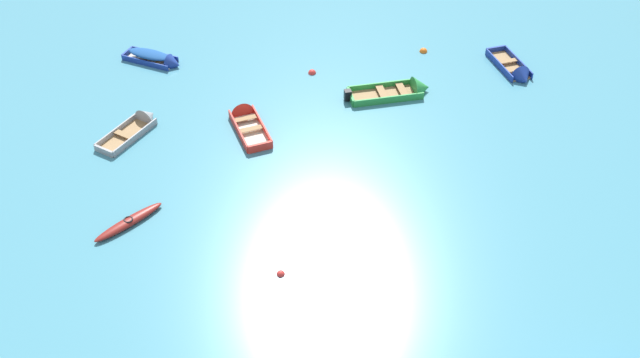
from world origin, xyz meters
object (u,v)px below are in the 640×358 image
rowboat_red_foreground_center (245,118)px  rowboat_grey_far_back (140,123)px  rowboat_deep_blue_center (158,59)px  mooring_buoy_between_boats_right (423,52)px  rowboat_green_cluster_outer (406,90)px  kayak_maroon_back_row_right (129,222)px  mooring_buoy_near_foreground (281,274)px  rowboat_deep_blue_distant_center (517,73)px  mooring_buoy_far_field (312,73)px

rowboat_red_foreground_center → rowboat_grey_far_back: bearing=-178.8°
rowboat_deep_blue_center → mooring_buoy_between_boats_right: rowboat_deep_blue_center is taller
mooring_buoy_between_boats_right → rowboat_green_cluster_outer: bearing=-111.7°
kayak_maroon_back_row_right → mooring_buoy_near_foreground: (6.12, -3.09, -0.15)m
rowboat_deep_blue_distant_center → kayak_maroon_back_row_right: size_ratio=1.32×
rowboat_green_cluster_outer → kayak_maroon_back_row_right: bearing=-145.2°
rowboat_deep_blue_distant_center → rowboat_red_foreground_center: size_ratio=0.97×
rowboat_red_foreground_center → rowboat_deep_blue_center: 7.32m
rowboat_green_cluster_outer → rowboat_grey_far_back: size_ratio=1.28×
rowboat_red_foreground_center → mooring_buoy_between_boats_right: rowboat_red_foreground_center is taller
rowboat_deep_blue_center → mooring_buoy_near_foreground: bearing=-68.1°
rowboat_green_cluster_outer → mooring_buoy_between_boats_right: (1.59, 4.01, -0.18)m
rowboat_deep_blue_distant_center → mooring_buoy_near_foreground: (-12.65, -13.22, -0.17)m
mooring_buoy_between_boats_right → rowboat_deep_blue_center: bearing=-178.7°
rowboat_grey_far_back → kayak_maroon_back_row_right: bearing=-86.6°
mooring_buoy_far_field → mooring_buoy_between_boats_right: 6.50m
rowboat_deep_blue_distant_center → rowboat_red_foreground_center: bearing=-167.2°
rowboat_red_foreground_center → mooring_buoy_between_boats_right: (9.71, 5.92, -0.18)m
rowboat_deep_blue_center → mooring_buoy_between_boats_right: size_ratio=7.96×
rowboat_red_foreground_center → mooring_buoy_far_field: bearing=49.7°
rowboat_grey_far_back → mooring_buoy_between_boats_right: rowboat_grey_far_back is taller
rowboat_deep_blue_distant_center → rowboat_deep_blue_center: rowboat_deep_blue_distant_center is taller
rowboat_red_foreground_center → rowboat_green_cluster_outer: bearing=13.2°
rowboat_green_cluster_outer → rowboat_grey_far_back: bearing=-171.3°
rowboat_grey_far_back → rowboat_deep_blue_center: 5.71m
mooring_buoy_far_field → kayak_maroon_back_row_right: bearing=-126.2°
kayak_maroon_back_row_right → mooring_buoy_between_boats_right: 19.20m
kayak_maroon_back_row_right → rowboat_grey_far_back: rowboat_grey_far_back is taller
rowboat_deep_blue_center → mooring_buoy_between_boats_right: bearing=1.3°
rowboat_deep_blue_center → rowboat_deep_blue_distant_center: bearing=-7.2°
kayak_maroon_back_row_right → mooring_buoy_near_foreground: kayak_maroon_back_row_right is taller
rowboat_green_cluster_outer → rowboat_grey_far_back: rowboat_green_cluster_outer is taller
mooring_buoy_between_boats_right → mooring_buoy_near_foreground: mooring_buoy_between_boats_right is taller
kayak_maroon_back_row_right → mooring_buoy_near_foreground: 6.86m
rowboat_red_foreground_center → mooring_buoy_near_foreground: 10.12m
mooring_buoy_far_field → mooring_buoy_between_boats_right: mooring_buoy_between_boats_right is taller
mooring_buoy_far_field → mooring_buoy_between_boats_right: size_ratio=0.96×
rowboat_deep_blue_center → mooring_buoy_near_foreground: 16.81m
rowboat_deep_blue_distant_center → rowboat_green_cluster_outer: rowboat_green_cluster_outer is taller
rowboat_grey_far_back → mooring_buoy_far_field: (8.45, 4.20, -0.15)m
mooring_buoy_between_boats_right → mooring_buoy_near_foreground: size_ratio=1.29×
rowboat_green_cluster_outer → mooring_buoy_near_foreground: size_ratio=13.49×
rowboat_deep_blue_distant_center → mooring_buoy_between_boats_right: rowboat_deep_blue_distant_center is taller
rowboat_red_foreground_center → kayak_maroon_back_row_right: rowboat_red_foreground_center is taller
kayak_maroon_back_row_right → mooring_buoy_near_foreground: size_ratio=8.25×
rowboat_green_cluster_outer → mooring_buoy_between_boats_right: bearing=68.3°
mooring_buoy_between_boats_right → mooring_buoy_far_field: bearing=-163.7°
rowboat_deep_blue_distant_center → mooring_buoy_between_boats_right: size_ratio=8.43×
rowboat_green_cluster_outer → mooring_buoy_near_foreground: rowboat_green_cluster_outer is taller
mooring_buoy_far_field → rowboat_green_cluster_outer: bearing=-25.1°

